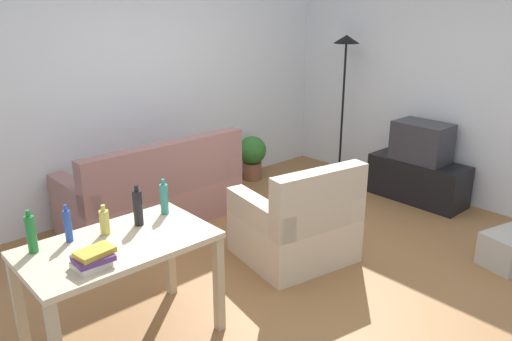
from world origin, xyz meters
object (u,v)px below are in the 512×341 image
(couch, at_px, (154,195))
(torchiere_lamp, at_px, (345,68))
(bottle_dark, at_px, (138,207))
(bottle_squat, at_px, (105,222))
(bottle_tall, at_px, (164,199))
(bottle_green, at_px, (31,234))
(tv, at_px, (422,142))
(potted_plant, at_px, (252,155))
(storage_box, at_px, (511,249))
(tv_stand, at_px, (417,180))
(desk, at_px, (119,257))
(book_stack, at_px, (93,258))
(armchair, at_px, (298,226))
(bottle_blue, at_px, (68,225))

(couch, distance_m, torchiere_lamp, 2.83)
(bottle_dark, bearing_deg, couch, 56.03)
(bottle_squat, bearing_deg, couch, 49.49)
(bottle_squat, distance_m, bottle_dark, 0.24)
(torchiere_lamp, xyz_separation_m, bottle_dark, (-3.53, -1.05, -0.52))
(torchiere_lamp, bearing_deg, bottle_tall, -163.05)
(bottle_green, distance_m, bottle_tall, 0.91)
(couch, relative_size, bottle_squat, 8.70)
(tv, distance_m, torchiere_lamp, 1.34)
(potted_plant, bearing_deg, storage_box, -86.64)
(tv, relative_size, storage_box, 1.25)
(tv_stand, xyz_separation_m, bottle_squat, (-3.77, 0.11, 0.61))
(bottle_dark, relative_size, bottle_tall, 1.10)
(couch, distance_m, desk, 1.98)
(couch, bearing_deg, torchiere_lamp, 171.94)
(bottle_green, bearing_deg, torchiere_lamp, 12.88)
(tv, height_order, bottle_squat, bottle_squat)
(couch, xyz_separation_m, torchiere_lamp, (2.58, -0.37, 1.11))
(tv_stand, distance_m, desk, 3.78)
(desk, height_order, storage_box, desk)
(bottle_green, xyz_separation_m, bottle_tall, (0.91, -0.04, -0.01))
(tv, height_order, book_stack, tv)
(tv, relative_size, bottle_dark, 2.09)
(tv, height_order, storage_box, tv)
(armchair, bearing_deg, desk, 10.71)
(tv, xyz_separation_m, bottle_dark, (-3.53, 0.09, 0.19))
(couch, distance_m, bottle_dark, 1.80)
(couch, xyz_separation_m, bottle_squat, (-1.19, -1.39, 0.54))
(potted_plant, xyz_separation_m, bottle_blue, (-3.05, -1.65, 0.54))
(tv_stand, distance_m, bottle_dark, 3.59)
(tv, bearing_deg, storage_box, 151.01)
(tv_stand, height_order, potted_plant, potted_plant)
(couch, relative_size, bottle_green, 6.42)
(tv, xyz_separation_m, book_stack, (-4.02, -0.23, 0.11))
(armchair, distance_m, bottle_green, 2.24)
(bottle_tall, bearing_deg, torchiere_lamp, 16.95)
(tv, xyz_separation_m, bottle_green, (-4.21, 0.18, 0.18))
(potted_plant, bearing_deg, tv_stand, -62.65)
(bottle_tall, xyz_separation_m, book_stack, (-0.72, -0.36, -0.07))
(couch, distance_m, tv_stand, 2.99)
(bottle_squat, distance_m, book_stack, 0.42)
(armchair, xyz_separation_m, bottle_green, (-2.16, 0.20, 0.56))
(tv, distance_m, storage_box, 1.65)
(desk, height_order, bottle_green, bottle_green)
(storage_box, height_order, bottle_squat, bottle_squat)
(bottle_green, bearing_deg, tv_stand, -2.39)
(armchair, bearing_deg, torchiere_lamp, -140.49)
(bottle_green, height_order, book_stack, bottle_green)
(armchair, bearing_deg, book_stack, 16.07)
(tv_stand, height_order, desk, desk)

